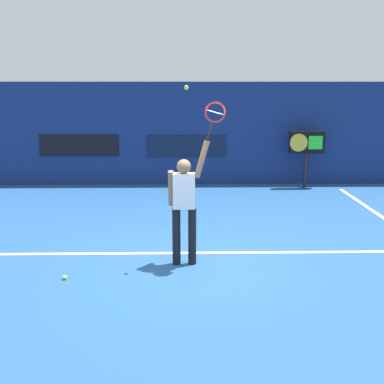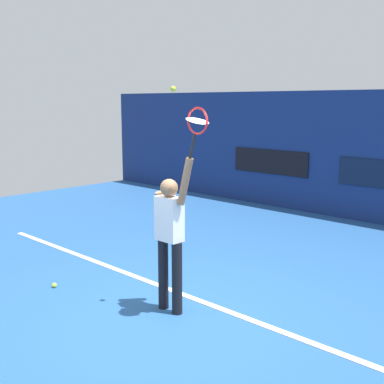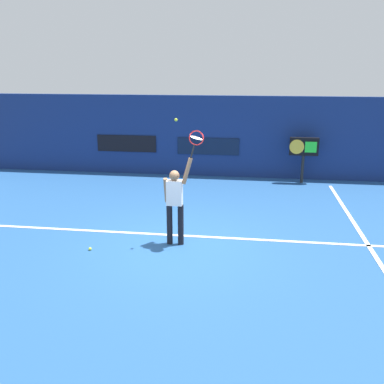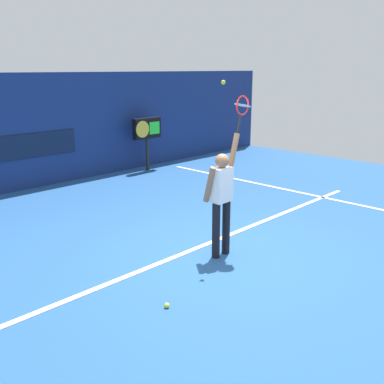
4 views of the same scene
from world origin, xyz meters
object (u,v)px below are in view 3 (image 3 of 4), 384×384
at_px(tennis_racket, 196,140).
at_px(scoreboard_clock, 304,148).
at_px(tennis_player, 175,201).
at_px(tennis_ball, 176,120).
at_px(spare_ball, 90,249).

height_order(tennis_racket, scoreboard_clock, tennis_racket).
xyz_separation_m(tennis_racket, scoreboard_clock, (2.90, 5.75, -1.17)).
bearing_deg(tennis_player, tennis_ball, 46.01).
height_order(tennis_player, tennis_ball, tennis_ball).
bearing_deg(scoreboard_clock, spare_ball, -128.86).
height_order(tennis_racket, spare_ball, tennis_racket).
relative_size(tennis_player, spare_ball, 29.13).
distance_m(tennis_player, scoreboard_clock, 6.66).
distance_m(tennis_racket, tennis_ball, 0.58).
bearing_deg(scoreboard_clock, tennis_racket, -116.73).
xyz_separation_m(tennis_ball, scoreboard_clock, (3.32, 5.71, -1.57)).
bearing_deg(spare_ball, tennis_racket, 15.22).
bearing_deg(tennis_racket, tennis_player, 179.47).
height_order(scoreboard_clock, spare_ball, scoreboard_clock).
height_order(tennis_ball, spare_ball, tennis_ball).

